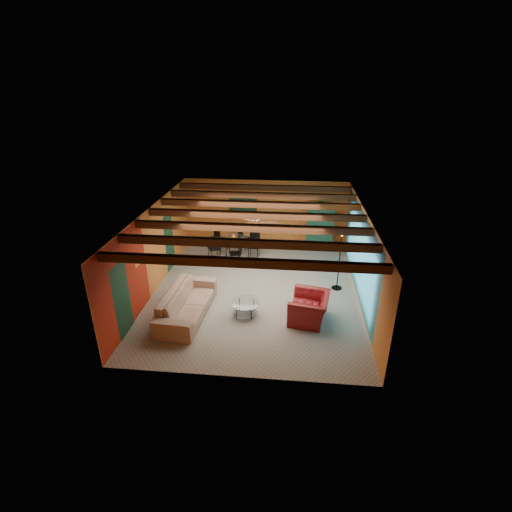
# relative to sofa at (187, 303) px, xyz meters

# --- Properties ---
(room) EXTENTS (6.52, 8.01, 2.71)m
(room) POSITION_rel_sofa_xyz_m (1.82, 1.69, 1.96)
(room) COLOR gray
(room) RESTS_ON ground
(sofa) EXTENTS (1.23, 2.80, 0.80)m
(sofa) POSITION_rel_sofa_xyz_m (0.00, 0.00, 0.00)
(sofa) COLOR #906F5D
(sofa) RESTS_ON ground
(armchair) EXTENTS (1.25, 1.37, 0.78)m
(armchair) POSITION_rel_sofa_xyz_m (3.49, 0.07, -0.01)
(armchair) COLOR maroon
(armchair) RESTS_ON ground
(coffee_table) EXTENTS (0.91, 0.91, 0.44)m
(coffee_table) POSITION_rel_sofa_xyz_m (1.67, 0.12, -0.18)
(coffee_table) COLOR white
(coffee_table) RESTS_ON ground
(dining_table) EXTENTS (2.19, 2.19, 1.04)m
(dining_table) POSITION_rel_sofa_xyz_m (0.71, 4.25, 0.12)
(dining_table) COLOR white
(dining_table) RESTS_ON ground
(armoire) EXTENTS (1.01, 0.50, 1.77)m
(armoire) POSITION_rel_sofa_xyz_m (4.02, 5.28, 0.48)
(armoire) COLOR brown
(armoire) RESTS_ON ground
(floor_lamp) EXTENTS (0.56, 0.56, 2.06)m
(floor_lamp) POSITION_rel_sofa_xyz_m (4.47, 2.00, 0.63)
(floor_lamp) COLOR black
(floor_lamp) RESTS_ON ground
(ceiling_fan) EXTENTS (1.50, 1.50, 0.44)m
(ceiling_fan) POSITION_rel_sofa_xyz_m (1.82, 1.58, 1.96)
(ceiling_fan) COLOR #472614
(ceiling_fan) RESTS_ON ceiling
(painting) EXTENTS (1.05, 0.03, 0.65)m
(painting) POSITION_rel_sofa_xyz_m (0.92, 5.54, 1.25)
(painting) COLOR black
(painting) RESTS_ON wall_back
(potted_plant) EXTENTS (0.46, 0.40, 0.49)m
(potted_plant) POSITION_rel_sofa_xyz_m (4.02, 5.28, 1.61)
(potted_plant) COLOR #26661E
(potted_plant) RESTS_ON armoire
(vase) EXTENTS (0.22, 0.22, 0.18)m
(vase) POSITION_rel_sofa_xyz_m (0.71, 4.25, 0.73)
(vase) COLOR orange
(vase) RESTS_ON dining_table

